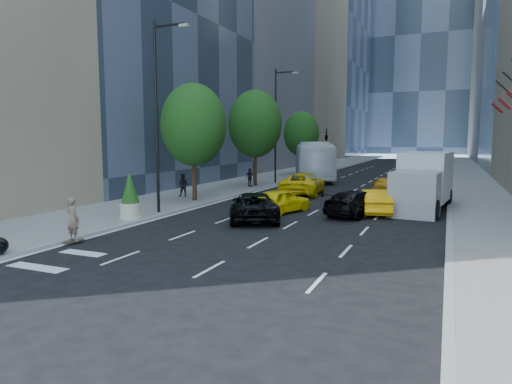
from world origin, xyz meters
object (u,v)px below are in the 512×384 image
at_px(city_bus, 313,160).
at_px(planter_shrub, 130,196).
at_px(black_sedan_mercedes, 356,203).
at_px(skateboarder, 73,222).
at_px(box_truck, 423,181).
at_px(black_sedan_lincoln, 254,206).

height_order(city_bus, planter_shrub, city_bus).
xyz_separation_m(black_sedan_mercedes, planter_shrub, (-9.98, -6.23, 0.60)).
xyz_separation_m(skateboarder, planter_shrub, (-1.00, 4.77, 0.42)).
bearing_deg(black_sedan_mercedes, box_truck, -117.32).
bearing_deg(black_sedan_lincoln, city_bus, -105.87).
bearing_deg(skateboarder, black_sedan_mercedes, -119.12).
xyz_separation_m(skateboarder, box_truck, (12.15, 14.31, 0.82)).
bearing_deg(black_sedan_lincoln, black_sedan_mercedes, -167.88).
xyz_separation_m(skateboarder, black_sedan_mercedes, (8.98, 11.00, -0.18)).
relative_size(skateboarder, planter_shrub, 0.73).
relative_size(box_truck, planter_shrub, 3.00).
relative_size(skateboarder, box_truck, 0.24).
xyz_separation_m(black_sedan_mercedes, box_truck, (3.17, 3.31, 1.00)).
distance_m(city_bus, box_truck, 20.53).
distance_m(skateboarder, planter_shrub, 4.89).
bearing_deg(black_sedan_mercedes, black_sedan_lincoln, 53.13).
relative_size(skateboarder, black_sedan_lincoln, 0.34).
bearing_deg(black_sedan_mercedes, planter_shrub, 48.44).
bearing_deg(box_truck, black_sedan_lincoln, -132.71).
xyz_separation_m(skateboarder, black_sedan_lincoln, (4.44, 7.62, -0.16)).
bearing_deg(planter_shrub, black_sedan_mercedes, 32.00).
xyz_separation_m(box_truck, planter_shrub, (-13.15, -9.55, -0.40)).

